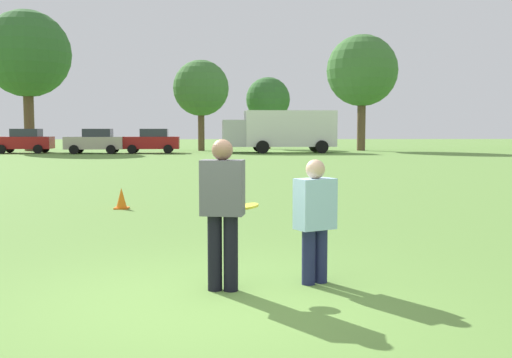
% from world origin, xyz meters
% --- Properties ---
extents(ground_plane, '(197.51, 197.51, 0.00)m').
position_xyz_m(ground_plane, '(0.00, 0.00, 0.00)').
color(ground_plane, '#608C3D').
extents(player_thrower, '(0.52, 0.36, 1.71)m').
position_xyz_m(player_thrower, '(0.21, 0.50, 0.97)').
color(player_thrower, black).
rests_on(player_thrower, ground).
extents(player_defender, '(0.53, 0.44, 1.47)m').
position_xyz_m(player_defender, '(1.29, 0.76, 0.82)').
color(player_defender, '#1E234C').
rests_on(player_defender, ground).
extents(frisbee, '(0.27, 0.27, 0.08)m').
position_xyz_m(frisbee, '(0.49, 0.72, 0.93)').
color(frisbee, yellow).
extents(traffic_cone, '(0.32, 0.32, 0.48)m').
position_xyz_m(traffic_cone, '(-2.13, 7.64, 0.23)').
color(traffic_cone, '#D8590C').
rests_on(traffic_cone, ground).
extents(parked_car_near_left, '(4.26, 2.34, 1.82)m').
position_xyz_m(parked_car_near_left, '(-14.74, 39.79, 0.92)').
color(parked_car_near_left, maroon).
rests_on(parked_car_near_left, ground).
extents(parked_car_mid_left, '(4.26, 2.34, 1.82)m').
position_xyz_m(parked_car_mid_left, '(-9.24, 38.70, 0.92)').
color(parked_car_mid_left, '#B7AD99').
rests_on(parked_car_mid_left, ground).
extents(parked_car_center, '(4.26, 2.34, 1.82)m').
position_xyz_m(parked_car_center, '(-5.20, 39.26, 0.92)').
color(parked_car_center, maroon).
rests_on(parked_car_center, ground).
extents(box_truck, '(8.58, 3.22, 3.18)m').
position_xyz_m(box_truck, '(4.56, 39.51, 1.75)').
color(box_truck, white).
rests_on(box_truck, ground).
extents(tree_west_oak, '(7.04, 7.04, 11.44)m').
position_xyz_m(tree_west_oak, '(-15.79, 44.40, 7.87)').
color(tree_west_oak, brown).
rests_on(tree_west_oak, ground).
extents(tree_west_maple, '(4.59, 4.59, 7.46)m').
position_xyz_m(tree_west_maple, '(-1.69, 44.04, 5.13)').
color(tree_west_maple, brown).
rests_on(tree_west_maple, ground).
extents(tree_center_elm, '(3.96, 3.96, 6.43)m').
position_xyz_m(tree_center_elm, '(4.15, 48.18, 4.43)').
color(tree_center_elm, brown).
rests_on(tree_center_elm, ground).
extents(tree_east_birch, '(5.90, 5.90, 9.59)m').
position_xyz_m(tree_east_birch, '(11.66, 43.83, 6.60)').
color(tree_east_birch, brown).
rests_on(tree_east_birch, ground).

